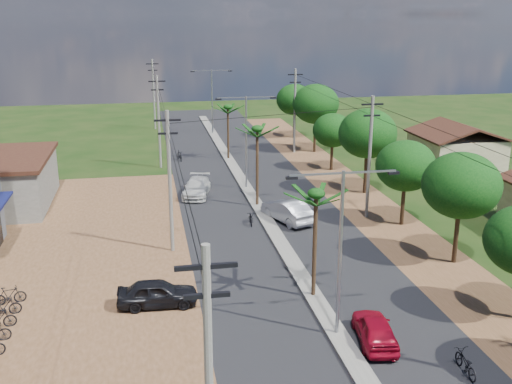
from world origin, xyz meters
TOP-DOWN VIEW (x-y plane):
  - ground at (0.00, 0.00)m, footprint 160.00×160.00m
  - road at (0.00, 15.00)m, footprint 12.00×110.00m
  - median at (0.00, 18.00)m, footprint 1.00×90.00m
  - dirt_lot_west at (-15.00, 8.00)m, footprint 18.00×46.00m
  - dirt_shoulder_east at (8.50, 15.00)m, footprint 5.00×90.00m
  - house_east_far at (21.00, 28.00)m, footprint 7.60×7.50m
  - tree_east_c at (9.70, 7.00)m, footprint 4.60×4.60m
  - tree_east_d at (9.40, 14.00)m, footprint 4.20×4.20m
  - tree_east_e at (9.60, 22.00)m, footprint 4.80×4.80m
  - tree_east_f at (9.20, 30.00)m, footprint 3.80×3.80m
  - tree_east_g at (9.80, 38.00)m, footprint 5.00×5.00m
  - tree_east_h at (9.50, 46.00)m, footprint 4.40×4.40m
  - palm_median_near at (0.00, 4.00)m, footprint 2.00×2.00m
  - palm_median_mid at (0.00, 20.00)m, footprint 2.00×2.00m
  - palm_median_far at (0.00, 36.00)m, footprint 2.00×2.00m
  - streetlight_near at (0.00, 0.00)m, footprint 5.10×0.18m
  - streetlight_mid at (0.00, 25.00)m, footprint 5.10×0.18m
  - streetlight_far at (0.00, 50.00)m, footprint 5.10×0.18m
  - utility_pole_w_b at (-7.00, 12.00)m, footprint 1.60×0.24m
  - utility_pole_w_c at (-7.00, 34.00)m, footprint 1.60×0.24m
  - utility_pole_w_d at (-7.00, 55.00)m, footprint 1.60×0.24m
  - utility_pole_e_b at (7.50, 16.00)m, footprint 1.60×0.24m
  - utility_pole_e_c at (7.50, 38.00)m, footprint 1.60×0.24m
  - car_red_near at (1.50, -0.93)m, footprint 2.12×4.09m
  - car_silver_mid at (1.50, 16.14)m, footprint 3.25×5.13m
  - car_white_far at (-4.39, 23.73)m, footprint 2.99×5.17m
  - car_parked_dark at (-8.15, 4.57)m, footprint 4.17×1.82m
  - moto_rider_east at (4.30, -3.97)m, footprint 0.73×1.86m
  - moto_rider_west_a at (-1.20, 16.04)m, footprint 0.83×1.89m
  - moto_rider_west_b at (-5.00, 36.46)m, footprint 0.84×1.82m

SIDE VIEW (x-z plane):
  - ground at x=0.00m, z-range 0.00..0.00m
  - dirt_shoulder_east at x=8.50m, z-range 0.00..0.03m
  - dirt_lot_west at x=-15.00m, z-range 0.00..0.04m
  - road at x=0.00m, z-range 0.00..0.04m
  - median at x=0.00m, z-range 0.00..0.18m
  - moto_rider_east at x=4.30m, z-range 0.00..0.96m
  - moto_rider_west_a at x=-1.20m, z-range 0.00..0.96m
  - moto_rider_west_b at x=-5.00m, z-range 0.00..1.06m
  - car_red_near at x=1.50m, z-range 0.00..1.33m
  - car_parked_dark at x=-8.15m, z-range 0.00..1.40m
  - car_white_far at x=-4.39m, z-range 0.00..1.41m
  - car_silver_mid at x=1.50m, z-range 0.00..1.60m
  - house_east_far at x=21.00m, z-range 0.09..4.69m
  - tree_east_f at x=9.20m, z-range 1.13..6.64m
  - tree_east_d at x=9.40m, z-range 1.27..7.41m
  - tree_east_h at x=9.50m, z-range 1.38..7.90m
  - utility_pole_w_b at x=-7.00m, z-range 0.26..9.26m
  - utility_pole_w_c at x=-7.00m, z-range 0.26..9.26m
  - utility_pole_w_d at x=-7.00m, z-range 0.26..9.26m
  - utility_pole_e_b at x=7.50m, z-range 0.26..9.26m
  - utility_pole_e_c at x=7.50m, z-range 0.26..9.26m
  - streetlight_near at x=0.00m, z-range 0.79..8.79m
  - streetlight_mid at x=0.00m, z-range 0.79..8.79m
  - streetlight_far at x=0.00m, z-range 0.79..8.79m
  - tree_east_c at x=9.70m, z-range 1.45..8.28m
  - tree_east_e at x=9.60m, z-range 1.52..8.66m
  - tree_east_g at x=9.80m, z-range 1.55..8.93m
  - palm_median_far at x=0.00m, z-range 2.34..8.19m
  - palm_median_near at x=0.00m, z-range 2.46..8.61m
  - palm_median_mid at x=0.00m, z-range 2.62..9.17m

